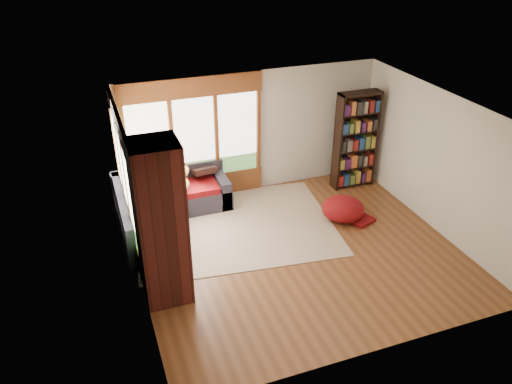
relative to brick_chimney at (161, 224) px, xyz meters
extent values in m
plane|color=brown|center=(2.40, 0.35, -1.30)|extent=(5.50, 5.50, 0.00)
plane|color=white|center=(2.40, 0.35, 1.30)|extent=(5.50, 5.50, 0.00)
cube|color=silver|center=(2.40, 2.85, 0.00)|extent=(5.50, 0.04, 2.60)
cube|color=silver|center=(2.40, -2.15, 0.00)|extent=(5.50, 0.04, 2.60)
cube|color=silver|center=(-0.35, 0.35, 0.00)|extent=(0.04, 5.00, 2.60)
cube|color=silver|center=(5.15, 0.35, 0.00)|extent=(0.04, 5.00, 2.60)
cube|color=brown|center=(1.20, 2.82, 0.05)|extent=(2.82, 0.10, 1.90)
cube|color=white|center=(1.20, 2.82, 0.05)|extent=(2.54, 0.09, 1.62)
cube|color=brown|center=(-0.32, 1.55, 0.05)|extent=(0.10, 2.62, 1.90)
cube|color=white|center=(-0.32, 1.55, 0.05)|extent=(0.09, 2.36, 1.62)
cube|color=#659252|center=(-0.29, 2.38, 0.45)|extent=(0.03, 0.72, 0.90)
cube|color=#471914|center=(0.00, 0.00, 0.00)|extent=(0.70, 0.70, 2.60)
cube|color=#272530|center=(0.75, 2.40, -1.09)|extent=(2.20, 0.90, 0.42)
cube|color=#272530|center=(0.75, 2.75, -0.69)|extent=(2.20, 0.20, 0.38)
cube|color=#272530|center=(1.75, 2.40, -1.00)|extent=(0.20, 0.90, 0.60)
cube|color=maroon|center=(0.65, 2.28, -0.82)|extent=(1.90, 0.66, 0.12)
cube|color=#272530|center=(0.10, 1.75, -1.09)|extent=(0.90, 2.20, 0.42)
cube|color=#272530|center=(-0.25, 1.75, -0.69)|extent=(0.20, 2.20, 0.38)
cube|color=#272530|center=(0.10, 0.75, -1.00)|extent=(0.90, 0.20, 0.60)
cube|color=maroon|center=(0.22, 1.40, -0.82)|extent=(0.66, 1.20, 0.12)
cube|color=maroon|center=(0.22, 2.35, -0.82)|extent=(0.66, 0.66, 0.12)
cube|color=silver|center=(1.59, 1.50, -1.29)|extent=(4.01, 3.24, 0.01)
cube|color=black|center=(4.97, 2.25, -0.24)|extent=(0.04, 0.30, 2.12)
cube|color=black|center=(4.11, 2.25, -0.24)|extent=(0.04, 0.30, 2.12)
cube|color=black|center=(4.54, 2.39, -0.24)|extent=(0.91, 0.02, 2.12)
cube|color=black|center=(4.54, 2.25, -1.24)|extent=(0.83, 0.28, 0.03)
cube|color=black|center=(4.54, 2.25, -0.84)|extent=(0.83, 0.28, 0.03)
cube|color=black|center=(4.54, 2.25, -0.43)|extent=(0.83, 0.28, 0.03)
cube|color=black|center=(4.54, 2.25, -0.03)|extent=(0.83, 0.28, 0.03)
cube|color=black|center=(4.54, 2.25, 0.38)|extent=(0.83, 0.28, 0.03)
cube|color=black|center=(4.54, 2.25, 0.78)|extent=(0.83, 0.28, 0.03)
cube|color=#726659|center=(4.54, 2.23, -0.24)|extent=(0.79, 0.22, 1.96)
ellipsoid|color=maroon|center=(3.66, 1.06, -1.06)|extent=(0.94, 0.94, 0.45)
ellipsoid|color=olive|center=(0.58, 2.16, -0.55)|extent=(0.95, 0.98, 0.28)
sphere|color=olive|center=(0.78, 2.39, -0.42)|extent=(0.48, 0.48, 0.34)
cone|color=olive|center=(0.74, 2.35, -0.28)|extent=(0.17, 0.17, 0.15)
ellipsoid|color=black|center=(0.19, 1.53, -0.58)|extent=(0.61, 0.82, 0.25)
sphere|color=black|center=(0.14, 1.80, -0.46)|extent=(0.35, 0.35, 0.30)
cone|color=black|center=(0.15, 1.75, -0.34)|extent=(0.13, 0.13, 0.13)
cube|color=black|center=(1.45, 2.61, -0.52)|extent=(0.45, 0.12, 0.45)
cube|color=black|center=(0.85, 2.61, -0.52)|extent=(0.45, 0.12, 0.45)
cube|color=black|center=(-0.08, 2.15, -0.52)|extent=(0.45, 0.12, 0.45)
cube|color=black|center=(-0.08, 1.05, -0.52)|extent=(0.45, 0.12, 0.45)
cube|color=maroon|center=(0.25, 2.61, -0.52)|extent=(0.42, 0.12, 0.42)
camera|label=1|loc=(-0.78, -6.23, 3.93)|focal=35.00mm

